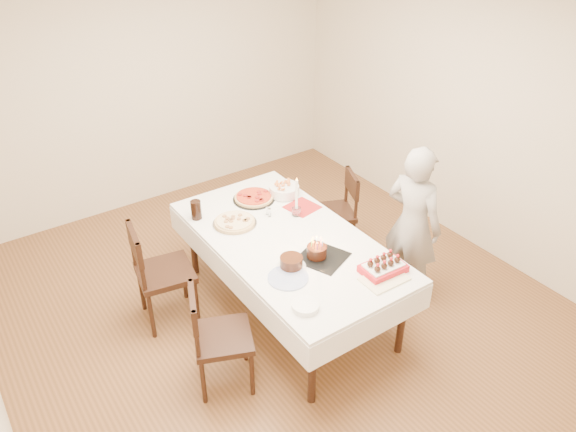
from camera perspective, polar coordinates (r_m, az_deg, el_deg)
floor at (r=5.08m, az=-0.92°, el=-9.41°), size 5.00×5.00×0.00m
wall_back at (r=6.37m, az=-13.97°, el=12.76°), size 4.50×0.04×2.70m
wall_right at (r=5.74m, az=18.24°, el=9.96°), size 0.04×5.00×2.70m
dining_table at (r=4.85m, az=0.00°, el=-5.97°), size 1.86×2.41×0.75m
chair_right_savory at (r=5.59m, az=4.56°, el=0.30°), size 0.58×0.58×0.86m
chair_left_savory at (r=4.82m, az=-12.38°, el=-5.63°), size 0.57×0.57×0.96m
chair_left_dessert at (r=4.21m, az=-6.61°, el=-12.15°), size 0.59×0.59×0.89m
person at (r=4.95m, az=12.54°, el=-0.85°), size 0.45×0.60×1.47m
pizza_white at (r=4.82m, az=-5.44°, el=-0.62°), size 0.50×0.50×0.04m
pizza_pepperoni at (r=5.16m, az=-3.50°, el=1.88°), size 0.43×0.43×0.04m
red_placemat at (r=5.05m, az=1.45°, el=0.89°), size 0.31×0.31×0.01m
pasta_bowl at (r=5.21m, az=-0.39°, el=2.65°), size 0.34×0.34×0.09m
taper_candle at (r=4.84m, az=0.88°, el=1.98°), size 0.08×0.08×0.37m
shaker_pair at (r=4.90m, az=-1.88°, el=0.36°), size 0.08×0.08×0.08m
cola_glass at (r=4.91m, az=-9.32°, el=0.62°), size 0.09×0.09×0.17m
layer_cake at (r=4.29m, az=0.34°, el=-4.71°), size 0.27×0.27×0.09m
cake_board at (r=4.42m, az=3.52°, el=-4.24°), size 0.45×0.45×0.01m
birthday_cake at (r=4.38m, az=2.95°, el=-3.24°), size 0.19×0.19×0.15m
strawberry_box at (r=4.31m, az=9.65°, el=-5.15°), size 0.34×0.24×0.08m
box_lid at (r=4.26m, az=9.75°, el=-6.40°), size 0.34×0.23×0.03m
plate_stack at (r=3.94m, az=1.78°, el=-9.14°), size 0.24×0.24×0.04m
china_plate at (r=4.21m, az=0.01°, el=-6.28°), size 0.38×0.38×0.01m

